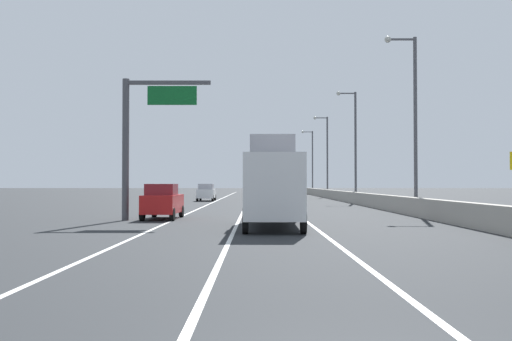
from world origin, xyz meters
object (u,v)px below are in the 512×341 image
object	(u,v)px
lamp_post_right_second	(412,113)
lamp_post_right_fifth	(311,158)
lamp_post_right_third	(353,139)
car_gray_3	(261,191)
overhead_sign_gantry	(140,131)
car_red_0	(163,202)
box_truck	(273,184)
car_white_1	(206,192)
lamp_post_right_fourth	(326,151)
car_black_2	(258,189)

from	to	relation	value
lamp_post_right_second	lamp_post_right_fifth	xyz separation A→B (m)	(-0.05, 67.16, 0.00)
lamp_post_right_third	car_gray_3	xyz separation A→B (m)	(-9.64, 11.95, -5.67)
overhead_sign_gantry	car_red_0	world-z (taller)	overhead_sign_gantry
lamp_post_right_second	lamp_post_right_third	world-z (taller)	same
lamp_post_right_third	box_truck	size ratio (longest dim) A/B	1.46
overhead_sign_gantry	lamp_post_right_third	distance (m)	34.08
lamp_post_right_third	car_white_1	distance (m)	17.08
lamp_post_right_fourth	box_truck	bearing A→B (deg)	-99.45
lamp_post_right_fourth	car_white_1	world-z (taller)	lamp_post_right_fourth
lamp_post_right_fifth	car_white_1	distance (m)	45.12
lamp_post_right_second	car_black_2	xyz separation A→B (m)	(-9.88, 60.95, -5.68)
overhead_sign_gantry	car_gray_3	bearing A→B (deg)	80.67
car_white_1	overhead_sign_gantry	bearing A→B (deg)	-91.15
car_black_2	overhead_sign_gantry	bearing A→B (deg)	-95.52
lamp_post_right_second	lamp_post_right_fourth	distance (m)	44.77
overhead_sign_gantry	car_black_2	xyz separation A→B (m)	(6.60, 68.33, -3.77)
lamp_post_right_third	car_white_1	world-z (taller)	lamp_post_right_third
lamp_post_right_fourth	car_gray_3	world-z (taller)	lamp_post_right_fourth
lamp_post_right_fourth	car_gray_3	size ratio (longest dim) A/B	2.71
lamp_post_right_fifth	box_truck	world-z (taller)	lamp_post_right_fifth
lamp_post_right_fourth	car_white_1	size ratio (longest dim) A/B	2.47
car_black_2	car_gray_3	xyz separation A→B (m)	(0.25, -26.62, 0.01)
lamp_post_right_fifth	car_black_2	xyz separation A→B (m)	(-9.83, -6.21, -5.68)
lamp_post_right_third	lamp_post_right_fourth	distance (m)	22.39
overhead_sign_gantry	car_white_1	bearing A→B (deg)	88.85
lamp_post_right_third	lamp_post_right_fifth	size ratio (longest dim) A/B	1.00
lamp_post_right_second	lamp_post_right_fifth	bearing A→B (deg)	90.05
lamp_post_right_third	car_black_2	world-z (taller)	lamp_post_right_third
car_white_1	car_black_2	world-z (taller)	car_black_2
box_truck	car_gray_3	bearing A→B (deg)	90.09
car_gray_3	box_truck	size ratio (longest dim) A/B	0.54
lamp_post_right_third	box_truck	xyz separation A→B (m)	(-9.57, -34.24, -4.70)
lamp_post_right_second	lamp_post_right_fifth	distance (m)	67.16
lamp_post_right_second	car_gray_3	xyz separation A→B (m)	(-9.63, 34.34, -5.67)
lamp_post_right_fourth	car_white_1	xyz separation A→B (m)	(-15.70, -19.50, -5.69)
lamp_post_right_fifth	car_red_0	world-z (taller)	lamp_post_right_fifth
box_truck	lamp_post_right_fourth	bearing A→B (deg)	80.55
lamp_post_right_fourth	car_white_1	bearing A→B (deg)	-128.83
lamp_post_right_third	box_truck	distance (m)	35.86
car_red_0	car_white_1	xyz separation A→B (m)	(-0.39, 31.53, -0.01)
car_black_2	box_truck	bearing A→B (deg)	-89.75
lamp_post_right_second	lamp_post_right_fifth	size ratio (longest dim) A/B	1.00
lamp_post_right_fifth	car_black_2	size ratio (longest dim) A/B	2.52
car_black_2	car_white_1	bearing A→B (deg)	-99.47
overhead_sign_gantry	lamp_post_right_fourth	size ratio (longest dim) A/B	0.64
lamp_post_right_third	car_black_2	xyz separation A→B (m)	(-9.89, 38.57, -5.68)
lamp_post_right_third	car_gray_3	size ratio (longest dim) A/B	2.71
lamp_post_right_third	overhead_sign_gantry	bearing A→B (deg)	-119.00
overhead_sign_gantry	car_black_2	distance (m)	68.75
lamp_post_right_second	car_black_2	size ratio (longest dim) A/B	2.52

